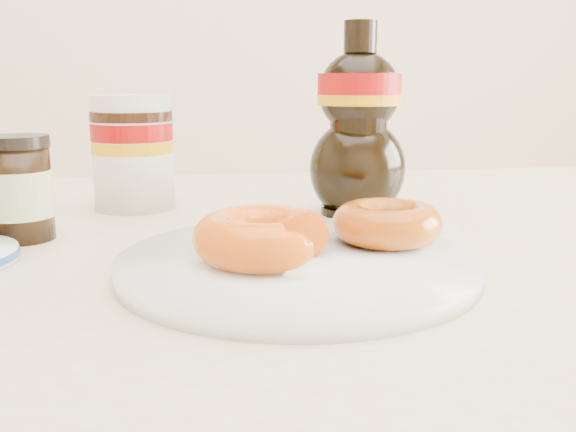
{
  "coord_description": "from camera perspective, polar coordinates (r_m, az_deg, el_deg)",
  "views": [
    {
      "loc": [
        -0.11,
        -0.48,
        0.9
      ],
      "look_at": [
        -0.04,
        0.05,
        0.79
      ],
      "focal_mm": 40.0,
      "sensor_mm": 36.0,
      "label": 1
    }
  ],
  "objects": [
    {
      "name": "dark_jar",
      "position": [
        0.65,
        -22.81,
        2.19
      ],
      "size": [
        0.06,
        0.06,
        0.1
      ],
      "rotation": [
        0.0,
        0.0,
        0.24
      ],
      "color": "black",
      "rests_on": "dining_table"
    },
    {
      "name": "donut_whole",
      "position": [
        0.55,
        8.8,
        -0.6
      ],
      "size": [
        0.12,
        0.12,
        0.03
      ],
      "primitive_type": "torus",
      "rotation": [
        0.0,
        0.0,
        -0.36
      ],
      "color": "#AF4D0B",
      "rests_on": "plate"
    },
    {
      "name": "dining_table",
      "position": [
        0.63,
        2.67,
        -9.59
      ],
      "size": [
        1.4,
        0.9,
        0.75
      ],
      "color": "beige",
      "rests_on": "ground"
    },
    {
      "name": "nutella_jar",
      "position": [
        0.77,
        -13.64,
        5.92
      ],
      "size": [
        0.09,
        0.09,
        0.13
      ],
      "rotation": [
        0.0,
        0.0,
        -0.06
      ],
      "color": "white",
      "rests_on": "dining_table"
    },
    {
      "name": "plate",
      "position": [
        0.51,
        0.82,
        -4.22
      ],
      "size": [
        0.28,
        0.28,
        0.01
      ],
      "color": "white",
      "rests_on": "dining_table"
    },
    {
      "name": "donut_bitten",
      "position": [
        0.49,
        -2.3,
        -1.89
      ],
      "size": [
        0.12,
        0.12,
        0.04
      ],
      "primitive_type": "torus",
      "rotation": [
        0.0,
        0.0,
        0.11
      ],
      "color": "#C6430B",
      "rests_on": "plate"
    },
    {
      "name": "syrup_bottle",
      "position": [
        0.72,
        6.29,
        8.48
      ],
      "size": [
        0.13,
        0.12,
        0.21
      ],
      "primitive_type": null,
      "rotation": [
        0.0,
        0.0,
        0.28
      ],
      "color": "black",
      "rests_on": "dining_table"
    }
  ]
}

